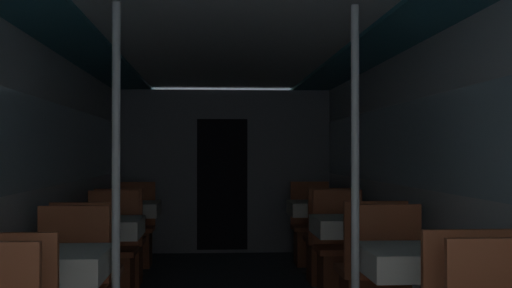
# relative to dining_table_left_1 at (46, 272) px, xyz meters

# --- Properties ---
(wall_left) EXTENTS (0.05, 10.41, 2.07)m
(wall_left) POSITION_rel_dining_table_left_1_xyz_m (-0.40, 1.03, 0.44)
(wall_left) COLOR silver
(wall_left) RESTS_ON ground_plane
(wall_right) EXTENTS (0.05, 10.41, 2.07)m
(wall_right) POSITION_rel_dining_table_left_1_xyz_m (2.41, 1.03, 0.44)
(wall_right) COLOR silver
(wall_right) RESTS_ON ground_plane
(ceiling_panel) EXTENTS (2.81, 10.41, 0.07)m
(ceiling_panel) POSITION_rel_dining_table_left_1_xyz_m (1.00, 1.03, 1.47)
(ceiling_panel) COLOR silver
(ceiling_panel) RESTS_ON wall_left
(bulkhead_far) EXTENTS (2.75, 0.09, 2.07)m
(bulkhead_far) POSITION_rel_dining_table_left_1_xyz_m (1.00, 5.29, 0.39)
(bulkhead_far) COLOR slate
(bulkhead_far) RESTS_ON ground_plane
(dining_table_left_1) EXTENTS (0.64, 0.64, 0.76)m
(dining_table_left_1) POSITION_rel_dining_table_left_1_xyz_m (0.00, 0.00, 0.00)
(dining_table_left_1) COLOR #4C4C51
(dining_table_left_1) RESTS_ON ground_plane
(support_pole_left_1) EXTENTS (0.04, 0.04, 2.07)m
(support_pole_left_1) POSITION_rel_dining_table_left_1_xyz_m (0.36, 0.00, 0.39)
(support_pole_left_1) COLOR silver
(support_pole_left_1) RESTS_ON ground_plane
(dining_table_left_2) EXTENTS (0.64, 0.64, 0.76)m
(dining_table_left_2) POSITION_rel_dining_table_left_1_xyz_m (0.00, 1.83, 0.00)
(dining_table_left_2) COLOR #4C4C51
(dining_table_left_2) RESTS_ON ground_plane
(chair_left_far_2) EXTENTS (0.45, 0.45, 0.94)m
(chair_left_far_2) POSITION_rel_dining_table_left_1_xyz_m (0.00, 2.41, -0.36)
(chair_left_far_2) COLOR brown
(chair_left_far_2) RESTS_ON ground_plane
(dining_table_left_3) EXTENTS (0.64, 0.64, 0.76)m
(dining_table_left_3) POSITION_rel_dining_table_left_1_xyz_m (0.00, 3.66, 0.00)
(dining_table_left_3) COLOR #4C4C51
(dining_table_left_3) RESTS_ON ground_plane
(chair_left_near_3) EXTENTS (0.45, 0.45, 0.94)m
(chair_left_near_3) POSITION_rel_dining_table_left_1_xyz_m (0.00, 3.08, -0.36)
(chair_left_near_3) COLOR brown
(chair_left_near_3) RESTS_ON ground_plane
(chair_left_far_3) EXTENTS (0.45, 0.45, 0.94)m
(chair_left_far_3) POSITION_rel_dining_table_left_1_xyz_m (0.00, 4.23, -0.36)
(chair_left_far_3) COLOR brown
(chair_left_far_3) RESTS_ON ground_plane
(dining_table_right_1) EXTENTS (0.64, 0.64, 0.76)m
(dining_table_right_1) POSITION_rel_dining_table_left_1_xyz_m (2.01, 0.00, 0.00)
(dining_table_right_1) COLOR #4C4C51
(dining_table_right_1) RESTS_ON ground_plane
(support_pole_right_1) EXTENTS (0.04, 0.04, 2.07)m
(support_pole_right_1) POSITION_rel_dining_table_left_1_xyz_m (1.64, 0.00, 0.39)
(support_pole_right_1) COLOR silver
(support_pole_right_1) RESTS_ON ground_plane
(dining_table_right_2) EXTENTS (0.64, 0.64, 0.76)m
(dining_table_right_2) POSITION_rel_dining_table_left_1_xyz_m (2.01, 1.83, 0.00)
(dining_table_right_2) COLOR #4C4C51
(dining_table_right_2) RESTS_ON ground_plane
(chair_right_far_2) EXTENTS (0.45, 0.45, 0.94)m
(chair_right_far_2) POSITION_rel_dining_table_left_1_xyz_m (2.01, 2.41, -0.36)
(chair_right_far_2) COLOR brown
(chair_right_far_2) RESTS_ON ground_plane
(dining_table_right_3) EXTENTS (0.64, 0.64, 0.76)m
(dining_table_right_3) POSITION_rel_dining_table_left_1_xyz_m (2.01, 3.66, 0.00)
(dining_table_right_3) COLOR #4C4C51
(dining_table_right_3) RESTS_ON ground_plane
(chair_right_near_3) EXTENTS (0.45, 0.45, 0.94)m
(chair_right_near_3) POSITION_rel_dining_table_left_1_xyz_m (2.01, 3.08, -0.36)
(chair_right_near_3) COLOR brown
(chair_right_near_3) RESTS_ON ground_plane
(chair_right_far_3) EXTENTS (0.45, 0.45, 0.94)m
(chair_right_far_3) POSITION_rel_dining_table_left_1_xyz_m (2.01, 4.23, -0.36)
(chair_right_far_3) COLOR brown
(chair_right_far_3) RESTS_ON ground_plane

